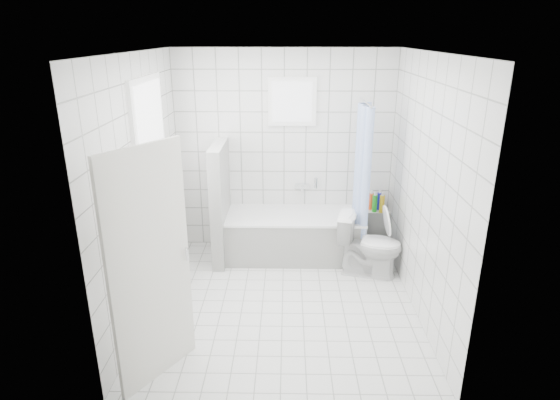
{
  "coord_description": "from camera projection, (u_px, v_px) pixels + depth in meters",
  "views": [
    {
      "loc": [
        0.05,
        -4.43,
        2.76
      ],
      "look_at": [
        -0.03,
        0.35,
        1.05
      ],
      "focal_mm": 30.0,
      "sensor_mm": 36.0,
      "label": 1
    }
  ],
  "objects": [
    {
      "name": "bathtub",
      "position": [
        294.0,
        235.0,
        6.06
      ],
      "size": [
        1.74,
        0.77,
        0.58
      ],
      "color": "white",
      "rests_on": "ground"
    },
    {
      "name": "wall_left",
      "position": [
        143.0,
        188.0,
        4.68
      ],
      "size": [
        0.02,
        3.0,
        2.6
      ],
      "primitive_type": "cube",
      "color": "white",
      "rests_on": "ground"
    },
    {
      "name": "window_sill",
      "position": [
        163.0,
        217.0,
        5.11
      ],
      "size": [
        0.18,
        1.02,
        0.08
      ],
      "primitive_type": "cube",
      "color": "white",
      "rests_on": "wall_left"
    },
    {
      "name": "wall_back",
      "position": [
        284.0,
        152.0,
        6.07
      ],
      "size": [
        2.8,
        0.02,
        2.6
      ],
      "primitive_type": "cube",
      "color": "white",
      "rests_on": "ground"
    },
    {
      "name": "toilet",
      "position": [
        370.0,
        245.0,
        5.57
      ],
      "size": [
        0.83,
        0.59,
        0.76
      ],
      "primitive_type": "imported",
      "rotation": [
        0.0,
        0.0,
        1.33
      ],
      "color": "white",
      "rests_on": "ground"
    },
    {
      "name": "window_left",
      "position": [
        153.0,
        151.0,
        4.86
      ],
      "size": [
        0.01,
        0.9,
        1.4
      ],
      "primitive_type": "cube",
      "color": "white",
      "rests_on": "wall_left"
    },
    {
      "name": "ceiling",
      "position": [
        283.0,
        52.0,
        4.22
      ],
      "size": [
        3.0,
        3.0,
        0.0
      ],
      "primitive_type": "plane",
      "rotation": [
        3.14,
        0.0,
        0.0
      ],
      "color": "white",
      "rests_on": "ground"
    },
    {
      "name": "wall_right",
      "position": [
        424.0,
        189.0,
        4.64
      ],
      "size": [
        0.02,
        3.0,
        2.6
      ],
      "primitive_type": "cube",
      "color": "white",
      "rests_on": "ground"
    },
    {
      "name": "sill_bottles",
      "position": [
        162.0,
        205.0,
        5.0
      ],
      "size": [
        0.17,
        0.75,
        0.3
      ],
      "color": "white",
      "rests_on": "window_sill"
    },
    {
      "name": "partition_wall",
      "position": [
        220.0,
        203.0,
        5.87
      ],
      "size": [
        0.15,
        0.85,
        1.5
      ],
      "primitive_type": "cube",
      "color": "white",
      "rests_on": "ground"
    },
    {
      "name": "tiled_ledge",
      "position": [
        375.0,
        229.0,
        6.28
      ],
      "size": [
        0.4,
        0.24,
        0.55
      ],
      "primitive_type": "cube",
      "color": "white",
      "rests_on": "ground"
    },
    {
      "name": "door",
      "position": [
        151.0,
        269.0,
        3.7
      ],
      "size": [
        0.47,
        0.69,
        2.0
      ],
      "primitive_type": "cube",
      "rotation": [
        0.0,
        0.0,
        -0.57
      ],
      "color": "silver",
      "rests_on": "ground"
    },
    {
      "name": "window_back",
      "position": [
        292.0,
        102.0,
        5.81
      ],
      "size": [
        0.5,
        0.01,
        0.5
      ],
      "primitive_type": "cube",
      "color": "white",
      "rests_on": "wall_back"
    },
    {
      "name": "ledge_bottles",
      "position": [
        377.0,
        202.0,
        6.13
      ],
      "size": [
        0.19,
        0.17,
        0.23
      ],
      "color": "green",
      "rests_on": "tiled_ledge"
    },
    {
      "name": "wall_front",
      "position": [
        280.0,
        256.0,
        3.25
      ],
      "size": [
        2.8,
        0.02,
        2.6
      ],
      "primitive_type": "cube",
      "color": "white",
      "rests_on": "ground"
    },
    {
      "name": "curtain_rod",
      "position": [
        365.0,
        102.0,
        5.44
      ],
      "size": [
        0.02,
        0.8,
        0.02
      ],
      "primitive_type": "cylinder",
      "rotation": [
        1.57,
        0.0,
        0.0
      ],
      "color": "silver",
      "rests_on": "wall_back"
    },
    {
      "name": "tub_faucet",
      "position": [
        302.0,
        186.0,
        6.18
      ],
      "size": [
        0.18,
        0.06,
        0.06
      ],
      "primitive_type": "cube",
      "color": "silver",
      "rests_on": "wall_back"
    },
    {
      "name": "shower_curtain",
      "position": [
        362.0,
        179.0,
        5.62
      ],
      "size": [
        0.14,
        0.48,
        1.78
      ],
      "primitive_type": null,
      "color": "#4871D5",
      "rests_on": "curtain_rod"
    },
    {
      "name": "ground",
      "position": [
        283.0,
        301.0,
        5.1
      ],
      "size": [
        3.0,
        3.0,
        0.0
      ],
      "primitive_type": "plane",
      "color": "white",
      "rests_on": "ground"
    }
  ]
}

